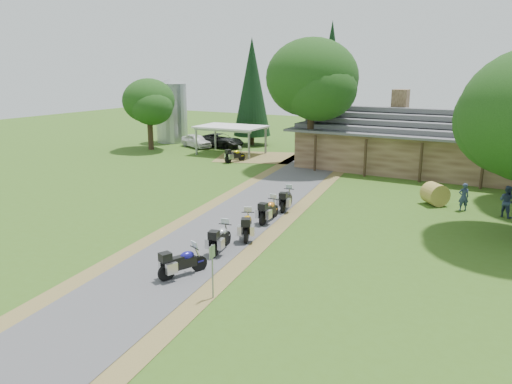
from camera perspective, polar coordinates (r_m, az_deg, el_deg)
The scene contains 21 objects.
ground at distance 22.10m, azimuth -8.15°, elevation -7.15°, with size 120.00×120.00×0.00m, color #385A19.
driveway at distance 25.45m, azimuth -3.62°, elevation -4.14°, with size 46.00×46.00×0.00m, color #434345.
lodge at distance 41.21m, azimuth 19.65°, elevation 5.62°, with size 21.40×9.40×4.90m, color brown, non-canonical shape.
silo at distance 55.17m, azimuth -9.63°, elevation 9.16°, with size 3.32×3.32×6.75m, color gray.
carport at distance 46.80m, azimuth -2.85°, elevation 5.95°, with size 6.09×4.06×2.64m, color silver, non-canonical shape.
car_white_sedan at distance 51.11m, azimuth -6.86°, elevation 6.03°, with size 5.11×2.16×1.70m, color silver.
car_dark_suv at distance 50.89m, azimuth -4.13°, elevation 6.28°, with size 5.47×2.33×2.09m, color black.
motorcycle_row_a at distance 19.77m, azimuth -8.37°, elevation -7.76°, with size 1.89×0.62×1.29m, color navy, non-canonical shape.
motorcycle_row_b at distance 22.17m, azimuth -4.07°, elevation -5.13°, with size 1.95×0.64×1.33m, color #999BA0, non-canonical shape.
motorcycle_row_c at distance 23.80m, azimuth -1.03°, elevation -3.69°, with size 1.99×0.65×1.36m, color #D89405, non-canonical shape.
motorcycle_row_d at distance 26.30m, azimuth 1.49°, elevation -1.97°, with size 1.97×0.64×1.35m, color orange, non-canonical shape.
motorcycle_row_e at distance 28.56m, azimuth 3.50°, elevation -0.71°, with size 1.95×0.64×1.33m, color black, non-canonical shape.
motorcycle_carport_a at distance 42.91m, azimuth -2.42°, elevation 4.31°, with size 1.92×0.63×1.31m, color #CDBB07, non-canonical shape.
person_a at distance 30.59m, azimuth 22.67°, elevation -0.26°, with size 0.53×0.38×1.88m, color #283651.
person_b at distance 30.21m, azimuth 26.78°, elevation -0.69°, with size 0.58×0.42×2.06m, color #283651.
hay_bale at distance 31.34m, azimuth 19.78°, elevation -0.22°, with size 1.30×1.30×1.19m, color olive.
sign_post at distance 17.70m, azimuth -5.00°, elevation -9.09°, with size 0.36×0.06×2.00m, color gray, non-canonical shape.
oak_lodge_left at distance 39.87m, azimuth 6.37°, elevation 10.87°, with size 7.17×7.17×11.52m, color #16330F, non-canonical shape.
oak_silo at distance 50.24m, azimuth -12.10°, elevation 9.11°, with size 5.04×5.04×7.68m, color #16330F, non-canonical shape.
cedar_near at distance 47.06m, azimuth 8.49°, elevation 11.59°, with size 3.66×3.66×12.01m, color black.
cedar_far at distance 52.04m, azimuth -0.46°, elevation 11.34°, with size 3.84×3.84×10.88m, color black.
Camera 1 is at (12.62, -16.30, 7.97)m, focal length 35.00 mm.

